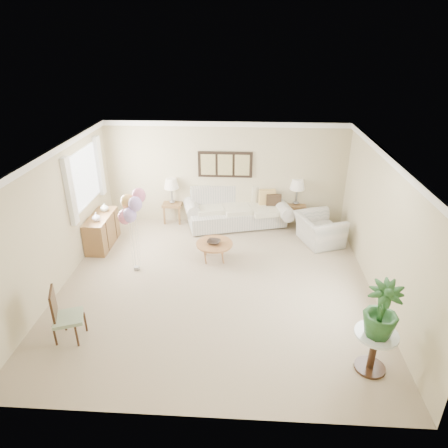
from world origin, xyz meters
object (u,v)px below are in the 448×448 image
accent_chair (63,314)px  coffee_table (214,244)px  balloon_cluster (131,207)px  sofa (237,210)px  armchair (319,229)px

accent_chair → coffee_table: bearing=50.6°
balloon_cluster → sofa: bearing=50.4°
armchair → balloon_cluster: bearing=90.9°
coffee_table → armchair: armchair is taller
coffee_table → armchair: size_ratio=0.76×
armchair → balloon_cluster: size_ratio=0.59×
accent_chair → sofa: bearing=59.9°
coffee_table → accent_chair: 3.42m
sofa → accent_chair: (-2.60, -4.48, 0.08)m
coffee_table → balloon_cluster: bearing=-160.3°
sofa → accent_chair: 5.18m
coffee_table → armchair: (2.38, 0.94, -0.03)m
sofa → balloon_cluster: bearing=-129.6°
sofa → coffee_table: sofa is taller
armchair → accent_chair: 5.79m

